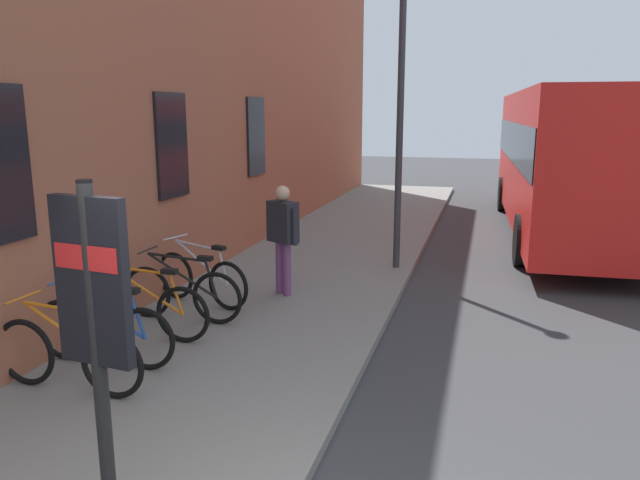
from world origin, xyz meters
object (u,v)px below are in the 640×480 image
object	(u,v)px
bicycle_beside_lamp	(68,355)
transit_info_sign	(94,304)
bicycle_mid_rack	(145,309)
bicycle_leaning_wall	(182,293)
bicycle_nearest_sign	(104,332)
pedestrian_near_bus	(283,229)
city_bus	(568,154)
street_lamp	(401,96)
bicycle_under_window	(201,279)

from	to	relation	value
bicycle_beside_lamp	transit_info_sign	size ratio (longest dim) A/B	0.74
bicycle_mid_rack	bicycle_leaning_wall	bearing A→B (deg)	-9.50
bicycle_nearest_sign	pedestrian_near_bus	size ratio (longest dim) A/B	1.04
bicycle_nearest_sign	pedestrian_near_bus	bearing A→B (deg)	-19.02
transit_info_sign	bicycle_beside_lamp	bearing A→B (deg)	44.17
transit_info_sign	bicycle_mid_rack	bearing A→B (deg)	27.53
bicycle_nearest_sign	city_bus	distance (m)	11.49
bicycle_mid_rack	transit_info_sign	world-z (taller)	transit_info_sign
city_bus	pedestrian_near_bus	world-z (taller)	city_bus
street_lamp	bicycle_under_window	bearing A→B (deg)	140.16
bicycle_leaning_wall	pedestrian_near_bus	xyz separation A→B (m)	(1.51, -0.93, 0.65)
pedestrian_near_bus	street_lamp	world-z (taller)	street_lamp
bicycle_nearest_sign	bicycle_leaning_wall	world-z (taller)	same
street_lamp	city_bus	bearing A→B (deg)	-35.62
bicycle_beside_lamp	pedestrian_near_bus	size ratio (longest dim) A/B	1.04
bicycle_under_window	transit_info_sign	xyz separation A→B (m)	(-4.62, -1.61, 1.21)
bicycle_nearest_sign	bicycle_leaning_wall	xyz separation A→B (m)	(1.56, -0.13, 0.00)
transit_info_sign	city_bus	distance (m)	12.84
bicycle_mid_rack	bicycle_leaning_wall	xyz separation A→B (m)	(0.72, -0.12, 0.00)
bicycle_under_window	pedestrian_near_bus	world-z (taller)	pedestrian_near_bus
city_bus	pedestrian_near_bus	xyz separation A→B (m)	(-6.75, 4.74, -0.76)
bicycle_leaning_wall	bicycle_mid_rack	bearing A→B (deg)	170.50
bicycle_under_window	city_bus	world-z (taller)	city_bus
bicycle_leaning_wall	bicycle_under_window	xyz separation A→B (m)	(0.72, 0.08, 0.00)
city_bus	street_lamp	xyz separation A→B (m)	(-4.61, 3.30, 1.25)
bicycle_under_window	pedestrian_near_bus	bearing A→B (deg)	-52.04
transit_info_sign	street_lamp	size ratio (longest dim) A/B	0.47
transit_info_sign	pedestrian_near_bus	world-z (taller)	transit_info_sign
city_bus	bicycle_nearest_sign	bearing A→B (deg)	149.45
pedestrian_near_bus	street_lamp	size ratio (longest dim) A/B	0.33
bicycle_under_window	street_lamp	distance (m)	4.66
bicycle_nearest_sign	city_bus	world-z (taller)	city_bus
pedestrian_near_bus	bicycle_beside_lamp	bearing A→B (deg)	164.92
bicycle_mid_rack	street_lamp	bearing A→B (deg)	-29.64
bicycle_mid_rack	city_bus	distance (m)	10.78
bicycle_mid_rack	transit_info_sign	distance (m)	3.77
bicycle_beside_lamp	bicycle_mid_rack	world-z (taller)	same
bicycle_beside_lamp	city_bus	world-z (taller)	city_bus
bicycle_mid_rack	bicycle_under_window	distance (m)	1.45
bicycle_beside_lamp	bicycle_nearest_sign	xyz separation A→B (m)	(0.67, 0.05, 0.00)
city_bus	pedestrian_near_bus	distance (m)	8.28
bicycle_beside_lamp	pedestrian_near_bus	bearing A→B (deg)	-15.08
transit_info_sign	pedestrian_near_bus	xyz separation A→B (m)	(5.40, 0.60, -0.56)
bicycle_nearest_sign	city_bus	size ratio (longest dim) A/B	0.17
bicycle_beside_lamp	bicycle_mid_rack	size ratio (longest dim) A/B	1.00
bicycle_under_window	pedestrian_near_bus	size ratio (longest dim) A/B	1.01
bicycle_mid_rack	city_bus	bearing A→B (deg)	-32.81
bicycle_nearest_sign	bicycle_mid_rack	size ratio (longest dim) A/B	1.00
transit_info_sign	pedestrian_near_bus	bearing A→B (deg)	6.34
bicycle_nearest_sign	bicycle_mid_rack	world-z (taller)	same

